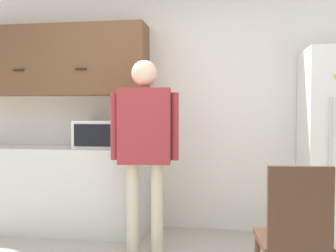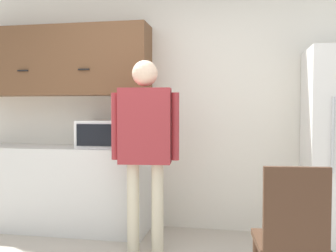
# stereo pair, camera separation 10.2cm
# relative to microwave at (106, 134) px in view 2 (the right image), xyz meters

# --- Properties ---
(back_wall) EXTENTS (6.00, 0.06, 2.70)m
(back_wall) POSITION_rel_microwave_xyz_m (0.68, 0.29, 0.31)
(back_wall) COLOR silver
(back_wall) RESTS_ON ground_plane
(counter) EXTENTS (1.96, 0.55, 0.90)m
(counter) POSITION_rel_microwave_xyz_m (-0.54, -0.01, -0.59)
(counter) COLOR silver
(counter) RESTS_ON ground_plane
(upper_cabinets) EXTENTS (1.96, 0.39, 0.74)m
(upper_cabinets) POSITION_rel_microwave_xyz_m (-0.54, 0.08, 0.78)
(upper_cabinets) COLOR brown
(microwave) EXTENTS (0.56, 0.41, 0.28)m
(microwave) POSITION_rel_microwave_xyz_m (0.00, 0.00, 0.00)
(microwave) COLOR white
(microwave) RESTS_ON counter
(person) EXTENTS (0.61, 0.27, 1.74)m
(person) POSITION_rel_microwave_xyz_m (0.55, -0.51, 0.03)
(person) COLOR beige
(person) RESTS_ON ground_plane
(chair) EXTENTS (0.47, 0.47, 0.96)m
(chair) POSITION_rel_microwave_xyz_m (1.70, -1.34, -0.52)
(chair) COLOR #472D1E
(chair) RESTS_ON ground_plane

